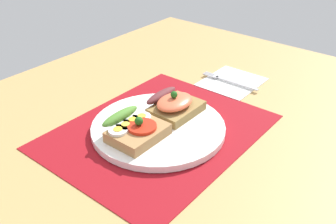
{
  "coord_description": "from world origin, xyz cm",
  "views": [
    {
      "loc": [
        -48.07,
        -41.26,
        42.09
      ],
      "look_at": [
        3.0,
        0.0,
        3.11
      ],
      "focal_mm": 41.53,
      "sensor_mm": 36.0,
      "label": 1
    }
  ],
  "objects_px": {
    "napkin": "(230,81)",
    "fork": "(228,81)",
    "sandwich_salmon": "(174,105)",
    "plate": "(158,128)",
    "sandwich_egg_tomato": "(135,129)"
  },
  "relations": [
    {
      "from": "plate",
      "to": "sandwich_salmon",
      "type": "relative_size",
      "value": 2.5
    },
    {
      "from": "sandwich_salmon",
      "to": "napkin",
      "type": "bearing_deg",
      "value": 0.38
    },
    {
      "from": "plate",
      "to": "fork",
      "type": "bearing_deg",
      "value": 1.14
    },
    {
      "from": "sandwich_salmon",
      "to": "fork",
      "type": "distance_m",
      "value": 0.22
    },
    {
      "from": "sandwich_egg_tomato",
      "to": "sandwich_salmon",
      "type": "bearing_deg",
      "value": -2.91
    },
    {
      "from": "plate",
      "to": "sandwich_egg_tomato",
      "type": "height_order",
      "value": "sandwich_egg_tomato"
    },
    {
      "from": "sandwich_egg_tomato",
      "to": "fork",
      "type": "height_order",
      "value": "sandwich_egg_tomato"
    },
    {
      "from": "plate",
      "to": "fork",
      "type": "xyz_separation_m",
      "value": [
        0.27,
        0.01,
        -0.0
      ]
    },
    {
      "from": "sandwich_egg_tomato",
      "to": "fork",
      "type": "bearing_deg",
      "value": -0.62
    },
    {
      "from": "plate",
      "to": "fork",
      "type": "height_order",
      "value": "plate"
    },
    {
      "from": "plate",
      "to": "napkin",
      "type": "bearing_deg",
      "value": 0.96
    },
    {
      "from": "sandwich_salmon",
      "to": "plate",
      "type": "bearing_deg",
      "value": -176.65
    },
    {
      "from": "fork",
      "to": "napkin",
      "type": "bearing_deg",
      "value": -4.07
    },
    {
      "from": "napkin",
      "to": "fork",
      "type": "distance_m",
      "value": 0.01
    },
    {
      "from": "napkin",
      "to": "fork",
      "type": "relative_size",
      "value": 0.96
    }
  ]
}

